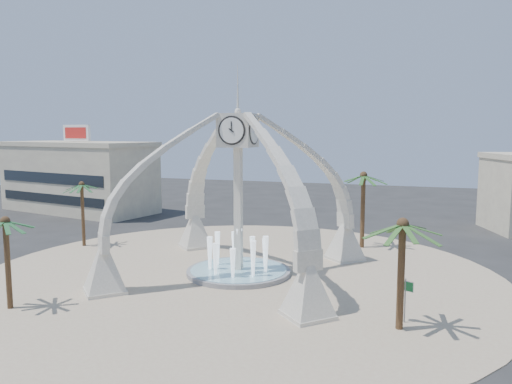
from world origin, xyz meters
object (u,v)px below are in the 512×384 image
(palm_west, at_px, (82,185))
(street_sign, at_px, (405,292))
(clock_tower, at_px, (238,191))
(palm_south, at_px, (5,222))
(palm_east, at_px, (403,225))
(fountain, at_px, (239,271))
(palm_north, at_px, (364,176))

(palm_west, distance_m, street_sign, 32.01)
(clock_tower, bearing_deg, palm_south, -132.84)
(clock_tower, height_order, palm_east, clock_tower)
(fountain, bearing_deg, palm_east, -30.31)
(palm_west, bearing_deg, street_sign, -18.96)
(palm_east, relative_size, street_sign, 2.57)
(clock_tower, relative_size, palm_north, 2.32)
(clock_tower, distance_m, fountain, 6.20)
(palm_north, bearing_deg, palm_south, -128.23)
(fountain, height_order, palm_west, palm_west)
(clock_tower, bearing_deg, palm_west, 166.56)
(palm_west, height_order, palm_north, palm_north)
(clock_tower, distance_m, palm_south, 15.87)
(palm_east, distance_m, street_sign, 4.15)
(palm_west, distance_m, palm_north, 26.64)
(fountain, xyz_separation_m, palm_east, (12.30, -7.19, 5.61))
(clock_tower, relative_size, street_sign, 6.80)
(clock_tower, bearing_deg, palm_north, 56.82)
(clock_tower, xyz_separation_m, street_sign, (12.53, -6.14, -4.60))
(palm_east, xyz_separation_m, palm_west, (-29.81, 11.37, -0.00))
(palm_north, bearing_deg, palm_east, -77.17)
(palm_east, distance_m, palm_north, 19.80)
(palm_west, distance_m, palm_south, 17.18)
(clock_tower, height_order, palm_west, clock_tower)
(palm_north, height_order, palm_south, palm_north)
(palm_south, bearing_deg, palm_north, 51.77)
(clock_tower, height_order, street_sign, clock_tower)
(palm_east, relative_size, palm_south, 1.09)
(fountain, distance_m, street_sign, 14.04)
(clock_tower, height_order, fountain, clock_tower)
(clock_tower, distance_m, palm_east, 14.26)
(palm_west, xyz_separation_m, street_sign, (30.04, -10.32, -4.01))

